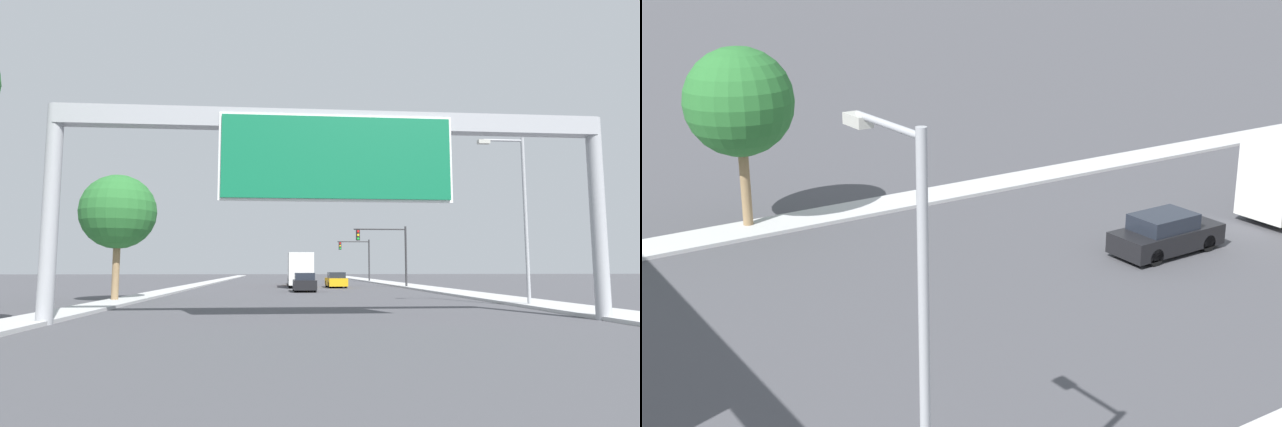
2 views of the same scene
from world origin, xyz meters
The scene contains 4 objects.
median_strip_left centered at (-10.75, 60.00, 0.07)m, with size 2.00×120.00×0.15m.
car_mid_right centered at (0.00, 40.95, 0.71)m, with size 1.78×4.34×1.51m.
palm_tree_background centered at (-11.21, 29.22, 5.06)m, with size 4.23×4.23×7.20m.
street_lamp_right centered at (10.06, 24.31, 5.03)m, with size 2.44×0.28×8.56m.
Camera 2 is at (21.47, 17.60, 11.35)m, focal length 50.00 mm.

